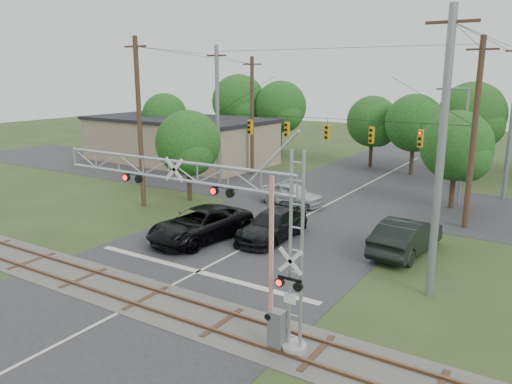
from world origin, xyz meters
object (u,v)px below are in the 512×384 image
Objects in this scene: pickup_black at (200,224)px; streetlight at (462,140)px; crossing_gantry at (214,216)px; commercial_building at (178,139)px; car_dark at (272,225)px; traffic_signal_span at (340,128)px; sedan_silver at (292,194)px.

pickup_black is 19.95m from streetlight.
commercial_building is (-25.51, 27.29, -2.00)m from crossing_gantry.
commercial_building is (-22.04, 17.25, 1.57)m from car_dark.
traffic_signal_span is 24.40m from commercial_building.
sedan_silver is at bearing 92.39° from pickup_black.
pickup_black is at bearing -179.53° from sedan_silver.
pickup_black is 0.32× the size of commercial_building.
pickup_black is 1.37× the size of sedan_silver.
crossing_gantry is at bearing -155.72° from sedan_silver.
streetlight reaches higher than sedan_silver.
traffic_signal_span is 3.41× the size of car_dark.
crossing_gantry reaches higher than car_dark.
traffic_signal_span reaches higher than pickup_black.
sedan_silver is 12.71m from streetlight.
streetlight is (3.85, 24.09, 0.37)m from crossing_gantry.
traffic_signal_span reaches higher than crossing_gantry.
pickup_black is 1.17× the size of car_dark.
streetlight is at bearing 62.58° from car_dark.
traffic_signal_span is at bearing -140.28° from streetlight.
commercial_building is (-18.59, 19.54, 1.47)m from pickup_black.
streetlight is (10.07, 6.68, 3.93)m from sedan_silver.
car_dark is (-0.42, -8.32, -4.87)m from traffic_signal_span.
commercial_building is at bearing 158.32° from traffic_signal_span.
traffic_signal_span is 2.91× the size of pickup_black.
commercial_building is at bearing 133.07° from crossing_gantry.
crossing_gantry reaches higher than pickup_black.
sedan_silver is 0.23× the size of commercial_building.
streetlight reaches higher than pickup_black.
sedan_silver is (-3.16, -0.94, -4.87)m from traffic_signal_span.
car_dark is at bearing -35.48° from commercial_building.
streetlight is (6.90, 5.74, -0.94)m from traffic_signal_span.
crossing_gantry is at bearing -70.81° from car_dark.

